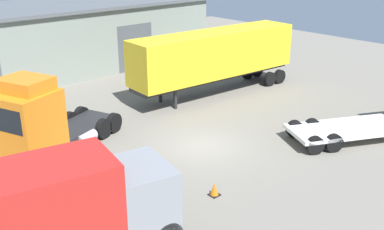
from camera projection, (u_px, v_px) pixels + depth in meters
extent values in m
plane|color=slate|center=(203.00, 147.00, 22.20)|extent=(60.00, 60.00, 0.00)
cube|color=gray|center=(37.00, 42.00, 34.04)|extent=(27.24, 8.74, 4.84)
cube|color=#565B60|center=(33.00, 8.00, 33.13)|extent=(27.74, 9.24, 0.25)
cube|color=#4C5156|center=(135.00, 47.00, 35.02)|extent=(3.20, 0.08, 3.60)
cube|color=orange|center=(27.00, 124.00, 19.75)|extent=(3.13, 3.19, 2.93)
cube|color=orange|center=(25.00, 84.00, 19.29)|extent=(2.31, 2.56, 0.60)
cube|color=black|center=(4.00, 120.00, 18.57)|extent=(0.82, 1.99, 1.05)
cube|color=#232326|center=(78.00, 127.00, 22.91)|extent=(4.48, 3.30, 0.24)
cylinder|color=#B2B2B7|center=(86.00, 138.00, 22.04)|extent=(1.23, 0.91, 0.56)
cylinder|color=black|center=(39.00, 164.00, 19.31)|extent=(1.09, 0.65, 1.05)
cylinder|color=black|center=(3.00, 154.00, 20.24)|extent=(1.09, 0.65, 1.05)
cylinder|color=black|center=(103.00, 129.00, 23.00)|extent=(1.09, 0.65, 1.05)
cylinder|color=black|center=(70.00, 121.00, 23.93)|extent=(1.09, 0.65, 1.05)
cylinder|color=black|center=(114.00, 123.00, 23.74)|extent=(1.09, 0.65, 1.05)
cylinder|color=black|center=(81.00, 116.00, 24.68)|extent=(1.09, 0.65, 1.05)
cube|color=yellow|center=(215.00, 53.00, 29.09)|extent=(12.14, 3.34, 2.79)
cube|color=#232326|center=(214.00, 76.00, 29.63)|extent=(12.09, 2.59, 0.24)
cube|color=#232326|center=(175.00, 100.00, 27.09)|extent=(0.17, 0.17, 1.11)
cube|color=#232326|center=(160.00, 94.00, 28.27)|extent=(0.17, 0.17, 1.11)
cylinder|color=black|center=(270.00, 79.00, 31.51)|extent=(1.01, 0.37, 0.99)
cylinder|color=black|center=(248.00, 72.00, 33.12)|extent=(1.01, 0.37, 0.99)
cylinder|color=black|center=(279.00, 77.00, 32.08)|extent=(1.01, 0.37, 0.99)
cylinder|color=black|center=(257.00, 70.00, 33.70)|extent=(1.01, 0.37, 0.99)
cube|color=silver|center=(349.00, 128.00, 22.75)|extent=(6.56, 4.96, 0.20)
cylinder|color=black|center=(312.00, 127.00, 23.41)|extent=(0.94, 0.68, 0.90)
cylinder|color=black|center=(334.00, 143.00, 21.52)|extent=(0.94, 0.68, 0.90)
cylinder|color=black|center=(295.00, 129.00, 23.17)|extent=(0.94, 0.68, 0.90)
cylinder|color=black|center=(315.00, 145.00, 21.28)|extent=(0.94, 0.68, 0.90)
cube|color=gray|center=(140.00, 195.00, 14.85)|extent=(2.34, 2.73, 2.20)
cube|color=black|center=(164.00, 178.00, 15.15)|extent=(0.48, 1.99, 0.88)
cube|color=red|center=(25.00, 213.00, 12.95)|extent=(5.69, 3.41, 2.73)
cylinder|color=black|center=(140.00, 205.00, 16.30)|extent=(1.08, 0.50, 1.04)
cylinder|color=#33519E|center=(108.00, 174.00, 18.67)|extent=(0.58, 0.58, 0.88)
cube|color=black|center=(214.00, 195.00, 17.92)|extent=(0.40, 0.40, 0.04)
cone|color=orange|center=(214.00, 189.00, 17.83)|extent=(0.36, 0.36, 0.55)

